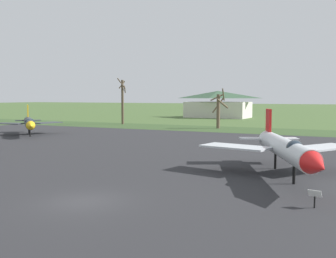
# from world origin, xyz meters

# --- Properties ---
(ground_plane) EXTENTS (600.00, 600.00, 0.00)m
(ground_plane) POSITION_xyz_m (0.00, 0.00, 0.00)
(ground_plane) COLOR #425B2D
(asphalt_apron) EXTENTS (97.69, 51.07, 0.05)m
(asphalt_apron) POSITION_xyz_m (0.00, 15.32, 0.03)
(asphalt_apron) COLOR #28282B
(asphalt_apron) RESTS_ON ground
(grass_verge_strip) EXTENTS (157.69, 12.00, 0.06)m
(grass_verge_strip) POSITION_xyz_m (0.00, 46.86, 0.03)
(grass_verge_strip) COLOR #344C26
(grass_verge_strip) RESTS_ON ground
(jet_fighter_front_left) EXTENTS (10.53, 9.96, 4.25)m
(jet_fighter_front_left) POSITION_xyz_m (-29.28, 25.08, 1.81)
(jet_fighter_front_left) COLOR #33383D
(jet_fighter_front_left) RESTS_ON ground
(jet_fighter_front_right) EXTENTS (10.51, 13.89, 4.44)m
(jet_fighter_front_right) POSITION_xyz_m (8.16, 11.03, 1.98)
(jet_fighter_front_right) COLOR silver
(jet_fighter_front_right) RESTS_ON ground
(info_placard_front_right) EXTENTS (0.66, 0.33, 0.94)m
(info_placard_front_right) POSITION_xyz_m (10.78, 3.97, 0.61)
(info_placard_front_right) COLOR black
(info_placard_front_right) RESTS_ON ground
(bare_tree_far_left) EXTENTS (1.99, 2.00, 9.09)m
(bare_tree_far_left) POSITION_xyz_m (-29.97, 50.19, 4.74)
(bare_tree_far_left) COLOR brown
(bare_tree_far_left) RESTS_ON ground
(bare_tree_left_of_center) EXTENTS (3.37, 3.37, 6.86)m
(bare_tree_left_of_center) POSITION_xyz_m (-9.47, 48.49, 3.37)
(bare_tree_left_of_center) COLOR brown
(bare_tree_left_of_center) RESTS_ON ground
(visitor_building) EXTENTS (17.03, 9.58, 7.01)m
(visitor_building) POSITION_xyz_m (-21.75, 83.39, 3.41)
(visitor_building) COLOR beige
(visitor_building) RESTS_ON ground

